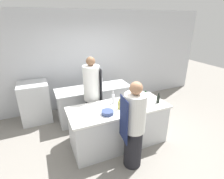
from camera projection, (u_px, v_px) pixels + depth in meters
ground_plane at (118, 142)px, 3.89m from camera, size 16.00×16.00×0.00m
wall_back at (88, 60)px, 5.17m from camera, size 8.00×0.06×2.80m
prep_counter at (119, 125)px, 3.72m from camera, size 2.06×0.85×0.88m
pass_counter at (94, 103)px, 4.71m from camera, size 1.95×0.65×0.88m
oven_range at (35, 102)px, 4.57m from camera, size 0.72×0.70×1.05m
chef_at_prep_near at (134, 127)px, 3.01m from camera, size 0.41×0.39×1.65m
chef_at_stove at (92, 96)px, 3.98m from camera, size 0.40×0.38×1.82m
bottle_olive_oil at (120, 105)px, 3.45m from camera, size 0.08×0.08×0.22m
bottle_vinegar at (132, 96)px, 3.83m from camera, size 0.08×0.08×0.22m
bottle_wine at (145, 100)px, 3.58m from camera, size 0.07×0.07×0.32m
bottle_cooking_oil at (113, 99)px, 3.67m from camera, size 0.06×0.06×0.28m
bottle_sauce at (158, 99)px, 3.70m from camera, size 0.07×0.07×0.23m
bowl_mixing_large at (139, 106)px, 3.48m from camera, size 0.22×0.22×0.08m
bowl_prep_small at (108, 112)px, 3.27m from camera, size 0.23×0.23×0.07m
cutting_board at (95, 107)px, 3.53m from camera, size 0.42×0.26×0.01m
stockpot at (97, 82)px, 4.62m from camera, size 0.32×0.32×0.21m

